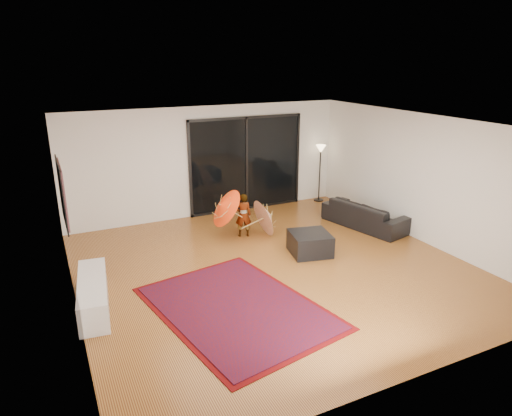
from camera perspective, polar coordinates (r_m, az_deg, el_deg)
floor at (r=8.70m, az=2.33°, el=-7.51°), size 7.00×7.00×0.00m
ceiling at (r=7.90m, az=2.59°, el=10.40°), size 7.00×7.00×0.00m
wall_back at (r=11.30m, az=-5.94°, el=5.79°), size 7.00×0.00×7.00m
wall_front at (r=5.59m, az=19.75°, el=-8.75°), size 7.00×0.00×7.00m
wall_left at (r=7.32m, az=-22.55°, el=-2.60°), size 0.00×7.00×7.00m
wall_right at (r=10.26m, az=20.01°, el=3.48°), size 0.00×7.00×7.00m
sliding_door at (r=11.67m, az=-1.23°, el=5.53°), size 3.06×0.07×2.40m
painting at (r=8.19m, az=-23.06°, el=1.69°), size 0.04×1.28×1.08m
media_console at (r=7.75m, az=-19.67°, el=-10.11°), size 0.62×1.75×0.48m
speaker at (r=7.52m, az=-19.33°, el=-11.64°), size 0.38×0.38×0.33m
persian_rug at (r=7.41m, az=-2.40°, el=-12.33°), size 2.77×3.48×0.02m
sofa at (r=10.95m, az=13.47°, el=-0.78°), size 1.24×2.17×0.60m
ottoman at (r=9.29m, az=6.75°, el=-4.40°), size 0.91×0.91×0.44m
floor_lamp at (r=12.48m, az=8.06°, el=6.32°), size 0.27×0.27×1.56m
child at (r=10.01m, az=-1.61°, el=-0.90°), size 0.41×0.33×0.98m
parasol_orange at (r=9.69m, az=-4.47°, el=-0.09°), size 0.65×0.88×0.90m
parasol_white at (r=10.13m, az=1.84°, el=-0.59°), size 0.53×0.84×0.89m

